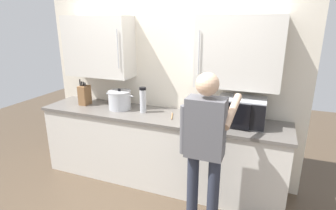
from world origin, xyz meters
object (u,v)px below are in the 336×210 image
wooden_spoon (178,116)px  thermos_flask (143,100)px  person_figure (205,143)px  knife_block (85,95)px  stock_pot (120,100)px  microwave_oven (239,111)px

wooden_spoon → thermos_flask: bearing=179.7°
person_figure → thermos_flask: bearing=145.1°
knife_block → stock_pot: bearing=0.7°
microwave_oven → thermos_flask: size_ratio=1.59×
microwave_oven → wooden_spoon: microwave_oven is taller
wooden_spoon → microwave_oven: bearing=2.7°
thermos_flask → wooden_spoon: 0.48m
stock_pot → person_figure: (1.28, -0.68, -0.08)m
thermos_flask → person_figure: bearing=-34.9°
knife_block → person_figure: size_ratio=0.22×
knife_block → wooden_spoon: knife_block is taller
wooden_spoon → stock_pot: stock_pot is taller
knife_block → person_figure: (1.81, -0.67, -0.09)m
microwave_oven → knife_block: knife_block is taller
microwave_oven → knife_block: 2.02m
knife_block → wooden_spoon: (1.33, -0.02, -0.12)m
thermos_flask → stock_pot: 0.34m
microwave_oven → knife_block: bearing=-179.5°
thermos_flask → wooden_spoon: thermos_flask is taller
thermos_flask → stock_pot: bearing=176.5°
knife_block → stock_pot: knife_block is taller
microwave_oven → knife_block: size_ratio=1.46×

